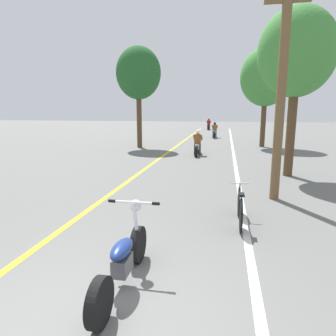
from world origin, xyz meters
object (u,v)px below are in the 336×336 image
at_px(motorcycle_rider_lead, 198,146).
at_px(utility_pole, 281,90).
at_px(motorcycle_foreground, 123,259).
at_px(roadside_tree_right_near, 297,54).
at_px(bicycle_parked, 240,207).
at_px(roadside_tree_left, 138,74).
at_px(motorcycle_rider_far, 209,126).
at_px(motorcycle_rider_mid, 215,132).
at_px(roadside_tree_right_far, 266,77).

bearing_deg(motorcycle_rider_lead, utility_pole, -69.78).
bearing_deg(motorcycle_rider_lead, motorcycle_foreground, -89.31).
distance_m(roadside_tree_right_near, motorcycle_foreground, 9.52).
relative_size(roadside_tree_right_near, bicycle_parked, 3.59).
xyz_separation_m(motorcycle_foreground, motorcycle_rider_lead, (-0.15, 12.36, 0.11)).
bearing_deg(bicycle_parked, roadside_tree_left, 115.14).
bearing_deg(motorcycle_rider_far, roadside_tree_left, -100.44).
distance_m(motorcycle_rider_lead, motorcycle_rider_mid, 10.45).
xyz_separation_m(roadside_tree_right_far, motorcycle_foreground, (-3.68, -16.88, -4.02)).
relative_size(roadside_tree_right_near, motorcycle_rider_lead, 2.90).
height_order(roadside_tree_right_near, motorcycle_rider_mid, roadside_tree_right_near).
height_order(roadside_tree_right_near, motorcycle_rider_lead, roadside_tree_right_near).
distance_m(roadside_tree_left, motorcycle_rider_lead, 6.32).
relative_size(utility_pole, roadside_tree_right_far, 0.89).
distance_m(utility_pole, motorcycle_foreground, 5.96).
relative_size(motorcycle_rider_lead, bicycle_parked, 1.24).
height_order(roadside_tree_right_far, motorcycle_foreground, roadside_tree_right_far).
bearing_deg(roadside_tree_right_near, motorcycle_rider_far, 99.72).
relative_size(roadside_tree_left, motorcycle_rider_lead, 3.10).
bearing_deg(motorcycle_foreground, utility_pole, 60.54).
distance_m(motorcycle_foreground, motorcycle_rider_lead, 12.36).
bearing_deg(roadside_tree_right_near, bicycle_parked, -110.45).
bearing_deg(motorcycle_rider_lead, roadside_tree_left, 146.02).
bearing_deg(roadside_tree_right_near, motorcycle_rider_lead, 130.13).
relative_size(motorcycle_rider_far, bicycle_parked, 1.34).
bearing_deg(roadside_tree_right_far, motorcycle_rider_lead, -130.26).
bearing_deg(motorcycle_rider_far, roadside_tree_right_far, -74.97).
distance_m(roadside_tree_left, motorcycle_foreground, 16.17).
relative_size(motorcycle_rider_lead, motorcycle_rider_far, 0.92).
relative_size(utility_pole, roadside_tree_right_near, 0.96).
height_order(roadside_tree_right_far, motorcycle_rider_far, roadside_tree_right_far).
bearing_deg(roadside_tree_right_far, motorcycle_rider_far, 105.03).
xyz_separation_m(utility_pole, motorcycle_rider_far, (-3.43, 28.70, -2.37)).
distance_m(motorcycle_rider_far, bicycle_parked, 30.84).
xyz_separation_m(roadside_tree_right_near, motorcycle_rider_lead, (-3.76, 4.46, -3.78)).
bearing_deg(motorcycle_rider_far, motorcycle_rider_lead, -88.33).
bearing_deg(utility_pole, bicycle_parked, -116.17).
xyz_separation_m(motorcycle_rider_lead, motorcycle_rider_far, (-0.61, 21.06, 0.00)).
bearing_deg(motorcycle_rider_mid, roadside_tree_right_far, -60.69).
bearing_deg(motorcycle_foreground, motorcycle_rider_far, 91.31).
height_order(roadside_tree_right_far, motorcycle_rider_mid, roadside_tree_right_far).
bearing_deg(motorcycle_foreground, roadside_tree_left, 105.40).
bearing_deg(roadside_tree_left, utility_pole, -56.62).
bearing_deg(motorcycle_rider_mid, roadside_tree_right_near, -77.68).
xyz_separation_m(motorcycle_rider_far, bicycle_parked, (2.42, -30.74, -0.15)).
xyz_separation_m(roadside_tree_right_far, bicycle_parked, (-2.02, -14.20, -4.05)).
bearing_deg(roadside_tree_left, roadside_tree_right_far, 13.13).
xyz_separation_m(roadside_tree_right_near, motorcycle_rider_far, (-4.37, 25.52, -3.77)).
relative_size(roadside_tree_left, bicycle_parked, 3.83).
bearing_deg(bicycle_parked, utility_pole, 63.83).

